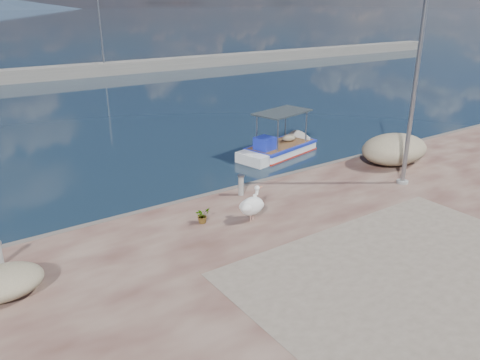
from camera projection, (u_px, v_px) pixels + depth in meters
name	position (u px, v px, depth m)	size (l,w,h in m)	color
ground	(314.00, 260.00, 13.61)	(1400.00, 1400.00, 0.00)	#162635
quay_patch	(428.00, 281.00, 11.66)	(9.00, 7.00, 0.01)	gray
breakwater	(22.00, 75.00, 44.13)	(120.00, 2.20, 7.50)	gray
boat_right	(280.00, 150.00, 23.08)	(5.39, 2.78, 2.47)	white
pelican	(252.00, 205.00, 14.77)	(1.14, 0.79, 1.09)	tan
lamp_post	(413.00, 98.00, 16.88)	(0.44, 0.96, 7.00)	gray
bollard_near	(241.00, 184.00, 16.76)	(0.25, 0.25, 0.77)	gray
potted_plant	(202.00, 215.00, 14.68)	(0.45, 0.39, 0.51)	#33722D
net_pile_c	(394.00, 149.00, 20.05)	(3.20, 2.29, 1.26)	#BCAE8C
net_pile_b	(4.00, 282.00, 10.98)	(1.80, 1.40, 0.70)	#BCAE8C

